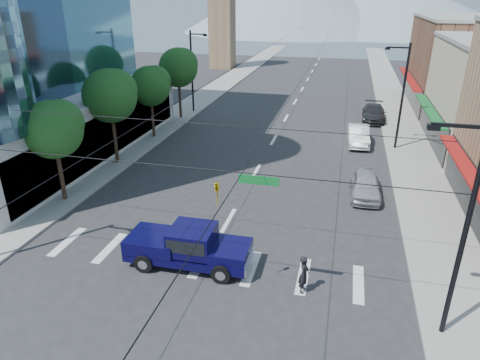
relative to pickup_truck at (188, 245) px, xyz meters
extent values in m
plane|color=#28282B|center=(0.73, -1.11, -1.11)|extent=(160.00, 160.00, 0.00)
cube|color=gray|center=(-11.27, 38.89, -1.03)|extent=(4.00, 120.00, 0.15)
cube|color=gray|center=(12.73, 38.89, -1.03)|extent=(4.00, 120.00, 0.15)
cube|color=brown|center=(20.73, 38.89, 3.89)|extent=(12.00, 18.00, 10.00)
cube|color=#8C6B4C|center=(-15.77, 60.89, 7.89)|extent=(4.00, 4.00, 18.00)
cone|color=gray|center=(20.73, 158.89, 7.89)|extent=(90.00, 90.00, 18.00)
cylinder|color=black|center=(-10.47, 4.89, 1.17)|extent=(0.28, 0.28, 4.55)
sphere|color=#194D1B|center=(-10.47, 4.89, 3.77)|extent=(3.64, 3.64, 3.64)
sphere|color=#194D1B|center=(-10.07, 5.19, 4.17)|extent=(2.86, 2.86, 2.86)
cylinder|color=black|center=(-10.47, 11.89, 1.45)|extent=(0.28, 0.28, 5.11)
sphere|color=#194D1B|center=(-10.47, 11.89, 4.37)|extent=(4.09, 4.09, 4.09)
sphere|color=#194D1B|center=(-10.07, 12.19, 4.77)|extent=(3.21, 3.21, 3.21)
cylinder|color=black|center=(-10.47, 18.89, 1.17)|extent=(0.28, 0.28, 4.55)
sphere|color=#194D1B|center=(-10.47, 18.89, 3.77)|extent=(3.64, 3.64, 3.64)
sphere|color=#194D1B|center=(-10.07, 19.19, 4.17)|extent=(2.86, 2.86, 2.86)
cylinder|color=black|center=(-10.47, 25.89, 1.45)|extent=(0.28, 0.28, 5.11)
sphere|color=#194D1B|center=(-10.47, 25.89, 4.37)|extent=(4.09, 4.09, 4.09)
sphere|color=#194D1B|center=(-10.07, 26.19, 4.77)|extent=(3.21, 3.21, 3.21)
cylinder|color=black|center=(11.53, -2.11, 3.39)|extent=(0.20, 0.20, 9.00)
cylinder|color=black|center=(0.73, -2.11, 5.09)|extent=(21.60, 0.04, 0.04)
imported|color=gold|center=(2.23, -2.11, 4.04)|extent=(0.16, 0.20, 1.00)
cube|color=#0C6626|center=(3.93, -2.11, 4.84)|extent=(1.60, 0.06, 0.35)
cylinder|color=black|center=(-10.07, 28.89, 3.39)|extent=(0.20, 0.20, 9.00)
cube|color=black|center=(-9.17, 28.89, 7.49)|extent=(1.80, 0.12, 0.12)
cube|color=black|center=(-8.37, 28.89, 7.39)|extent=(0.40, 0.25, 0.18)
cylinder|color=black|center=(11.53, 20.89, 3.39)|extent=(0.20, 0.20, 9.00)
cube|color=black|center=(10.63, 20.89, 7.49)|extent=(1.80, 0.12, 0.12)
cube|color=black|center=(9.83, 20.89, 7.39)|extent=(0.40, 0.25, 0.18)
cube|color=#0A083B|center=(0.02, 0.00, -0.49)|extent=(6.19, 2.34, 0.39)
cube|color=#0A083B|center=(2.21, 0.04, -0.04)|extent=(1.83, 2.16, 0.62)
cube|color=#0A083B|center=(0.25, 0.00, 0.40)|extent=(2.16, 2.11, 1.23)
cube|color=black|center=(0.25, 0.00, 0.51)|extent=(1.94, 2.14, 0.67)
cube|color=#0A083B|center=(-1.76, -0.03, 0.01)|extent=(2.61, 2.28, 0.73)
cube|color=silver|center=(3.10, 0.05, -0.49)|extent=(0.17, 2.13, 0.39)
cube|color=silver|center=(-3.05, -0.05, -0.49)|extent=(0.17, 2.13, 0.34)
cylinder|color=black|center=(2.00, -1.03, -0.64)|extent=(0.95, 0.35, 0.94)
cylinder|color=black|center=(1.96, 1.10, -0.64)|extent=(0.95, 0.35, 0.94)
cylinder|color=black|center=(-1.91, -1.10, -0.64)|extent=(0.95, 0.35, 0.94)
cylinder|color=black|center=(-1.95, 1.03, -0.64)|extent=(0.95, 0.35, 0.94)
imported|color=black|center=(5.84, -0.76, -0.17)|extent=(0.53, 0.73, 1.86)
imported|color=#B5B4B9|center=(8.75, 10.45, -0.30)|extent=(2.04, 4.79, 1.62)
imported|color=white|center=(8.33, 21.55, -0.27)|extent=(2.05, 5.16, 1.67)
imported|color=#29292B|center=(10.00, 30.12, -0.28)|extent=(2.38, 5.72, 1.65)
camera|label=1|loc=(6.89, -16.98, 11.46)|focal=32.00mm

